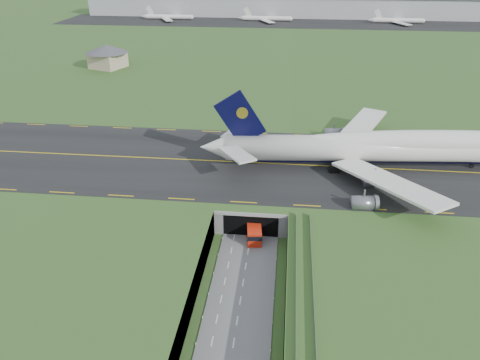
# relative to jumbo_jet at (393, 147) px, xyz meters

# --- Properties ---
(ground) EXTENTS (900.00, 900.00, 0.00)m
(ground) POSITION_rel_jumbo_jet_xyz_m (-33.36, -34.06, -11.60)
(ground) COLOR #375C25
(ground) RESTS_ON ground
(airfield_deck) EXTENTS (800.00, 800.00, 6.00)m
(airfield_deck) POSITION_rel_jumbo_jet_xyz_m (-33.36, -34.06, -8.60)
(airfield_deck) COLOR gray
(airfield_deck) RESTS_ON ground
(trench_road) EXTENTS (12.00, 75.00, 0.20)m
(trench_road) POSITION_rel_jumbo_jet_xyz_m (-33.36, -41.56, -11.50)
(trench_road) COLOR slate
(trench_road) RESTS_ON ground
(taxiway) EXTENTS (800.00, 44.00, 0.18)m
(taxiway) POSITION_rel_jumbo_jet_xyz_m (-33.36, -1.06, -5.51)
(taxiway) COLOR black
(taxiway) RESTS_ON airfield_deck
(tunnel_portal) EXTENTS (17.00, 22.30, 6.00)m
(tunnel_portal) POSITION_rel_jumbo_jet_xyz_m (-33.36, -17.35, -8.27)
(tunnel_portal) COLOR gray
(tunnel_portal) RESTS_ON ground
(guideway) EXTENTS (3.00, 53.00, 7.05)m
(guideway) POSITION_rel_jumbo_jet_xyz_m (-22.36, -53.18, -6.28)
(guideway) COLOR #A8A8A3
(guideway) RESTS_ON ground
(jumbo_jet) EXTENTS (98.86, 62.62, 20.79)m
(jumbo_jet) POSITION_rel_jumbo_jet_xyz_m (0.00, 0.00, 0.00)
(jumbo_jet) COLOR white
(jumbo_jet) RESTS_ON ground
(shuttle_tram) EXTENTS (3.98, 8.44, 3.31)m
(shuttle_tram) POSITION_rel_jumbo_jet_xyz_m (-32.56, -26.65, -9.79)
(shuttle_tram) COLOR red
(shuttle_tram) RESTS_ON ground
(service_building) EXTENTS (24.22, 24.22, 10.33)m
(service_building) POSITION_rel_jumbo_jet_xyz_m (-109.27, 94.78, 0.52)
(service_building) COLOR #C1AC8B
(service_building) RESTS_ON ground
(cargo_terminal) EXTENTS (320.00, 67.00, 15.60)m
(cargo_terminal) POSITION_rel_jumbo_jet_xyz_m (-33.41, 265.35, 2.35)
(cargo_terminal) COLOR #B2B2B2
(cargo_terminal) RESTS_ON ground
(distant_hills) EXTENTS (700.00, 91.00, 60.00)m
(distant_hills) POSITION_rel_jumbo_jet_xyz_m (31.02, 395.94, -15.60)
(distant_hills) COLOR #54655D
(distant_hills) RESTS_ON ground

